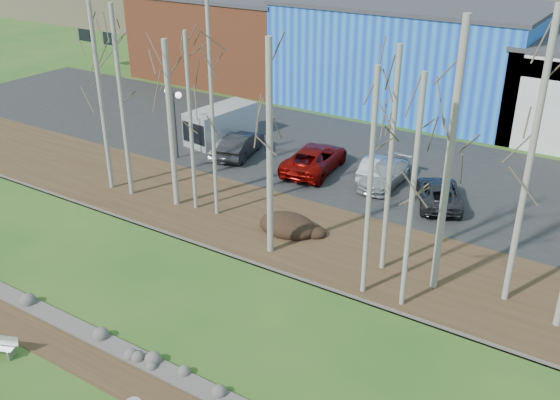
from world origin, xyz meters
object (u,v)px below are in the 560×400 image
Objects in this scene: car_2 at (315,159)px; van_grey at (219,124)px; car_1 at (241,144)px; car_4 at (376,167)px; street_lamp at (174,105)px; car_5 at (439,193)px; car_0 at (229,146)px; car_3 at (385,174)px.

car_2 is 1.05× the size of van_grey.
car_4 is at bearing 175.46° from car_1.
car_5 is (16.79, 2.51, -2.92)m from street_lamp.
car_1 is at bearing -153.45° from car_0.
street_lamp is 17.23m from car_5.
car_2 is (8.65, 2.96, -2.78)m from street_lamp.
car_4 is at bearing 36.35° from street_lamp.
street_lamp is 0.99× the size of car_3.
car_0 is at bearing 56.82° from street_lamp.
car_0 is 0.84× the size of car_3.
car_2 reaches higher than car_3.
car_5 is at bearing 169.53° from car_0.
street_lamp is at bearing 25.06° from car_1.
van_grey reaches higher than car_5.
car_3 is at bearing 177.66° from car_2.
street_lamp is 4.80m from van_grey.
car_3 is 1.18m from car_4.
car_2 is at bearing -28.21° from car_5.
car_0 is 3.14m from van_grey.
street_lamp reaches higher than car_4.
car_2 reaches higher than car_1.
street_lamp reaches higher than car_1.
car_3 is at bearing 174.53° from car_0.
car_3 is (10.60, 1.24, 0.01)m from car_0.
van_grey reaches higher than car_1.
car_5 is (4.51, -1.55, 0.01)m from car_4.
car_4 is 4.77m from car_5.
van_grey is at bearing -30.68° from car_5.
car_1 is at bearing 56.81° from street_lamp.
car_0 is at bearing -23.43° from car_5.
car_0 is 0.83× the size of car_1.
street_lamp is 0.97× the size of car_1.
van_grey is (-12.02, 0.07, 0.51)m from car_4.
car_5 is at bearing 1.14° from van_grey.
street_lamp is 4.45m from car_0.
car_1 is 0.99× the size of car_5.
car_0 is 0.67× the size of car_2.
car_0 is at bearing 0.97° from car_2.
car_1 is at bearing -3.40° from car_2.
car_0 is at bearing -173.46° from car_3.
car_5 is at bearing 169.77° from car_2.
car_3 is at bearing 32.23° from street_lamp.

